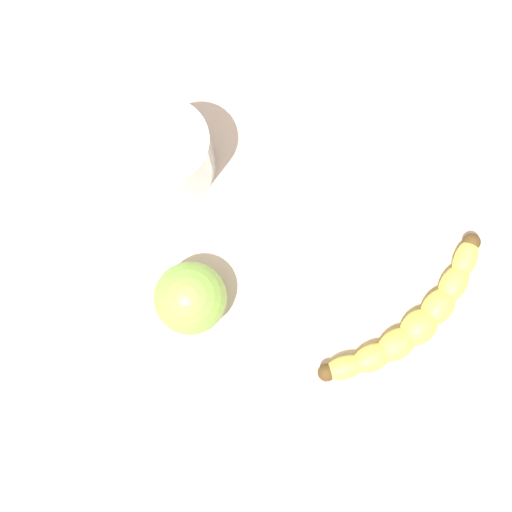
% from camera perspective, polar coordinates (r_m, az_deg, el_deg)
% --- Properties ---
extents(wooden_tabletop, '(1.20, 1.20, 0.03)m').
position_cam_1_polar(wooden_tabletop, '(0.78, 8.07, -0.42)').
color(wooden_tabletop, '#C8AB9A').
rests_on(wooden_tabletop, ground).
extents(banana, '(0.11, 0.21, 0.03)m').
position_cam_1_polar(banana, '(0.75, 12.81, -5.27)').
color(banana, '#DFD74B').
rests_on(banana, wooden_tabletop).
extents(smoothie_glass, '(0.08, 0.08, 0.11)m').
position_cam_1_polar(smoothie_glass, '(0.73, -6.85, 8.26)').
color(smoothie_glass, silver).
rests_on(smoothie_glass, wooden_tabletop).
extents(green_apple_fruit, '(0.08, 0.08, 0.08)m').
position_cam_1_polar(green_apple_fruit, '(0.72, -5.42, -3.46)').
color(green_apple_fruit, '#84B747').
rests_on(green_apple_fruit, wooden_tabletop).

